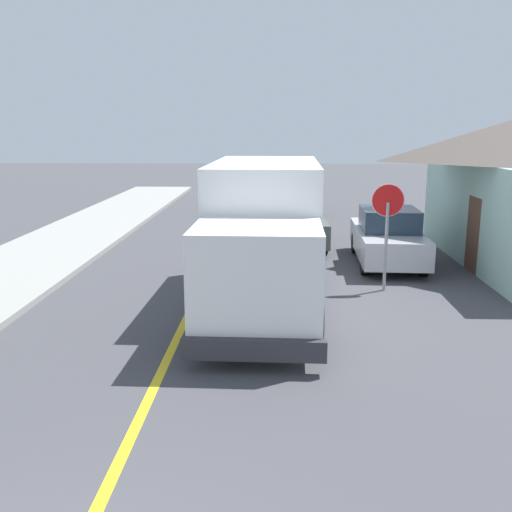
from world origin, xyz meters
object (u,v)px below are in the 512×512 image
box_truck (264,228)px  parked_van_across (388,237)px  parked_car_near (296,222)px  stop_sign (387,217)px  parked_car_mid (283,197)px

box_truck → parked_van_across: (3.57, 4.10, -0.97)m
parked_car_near → stop_sign: 5.95m
parked_car_mid → stop_sign: bearing=-79.3°
box_truck → parked_car_mid: size_ratio=1.62×
parked_car_mid → stop_sign: (2.37, -12.56, 1.06)m
box_truck → parked_car_near: size_ratio=1.62×
parked_car_near → parked_van_across: bearing=-45.2°
parked_car_near → parked_car_mid: (-0.36, 7.06, 0.00)m
parked_car_near → parked_van_across: 3.72m
parked_van_across → parked_car_mid: bearing=107.1°
stop_sign → parked_van_across: bearing=78.2°
parked_van_across → stop_sign: 3.11m
parked_car_mid → parked_van_across: bearing=-72.9°
box_truck → parked_car_mid: 13.84m
box_truck → parked_van_across: box_truck is taller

